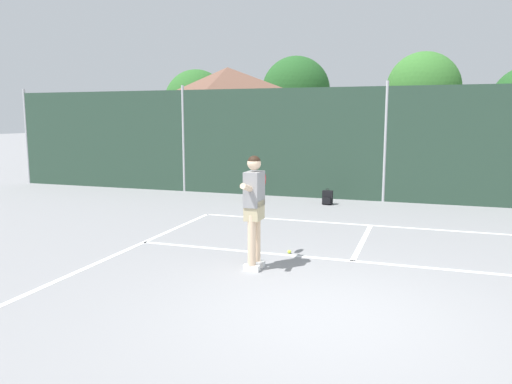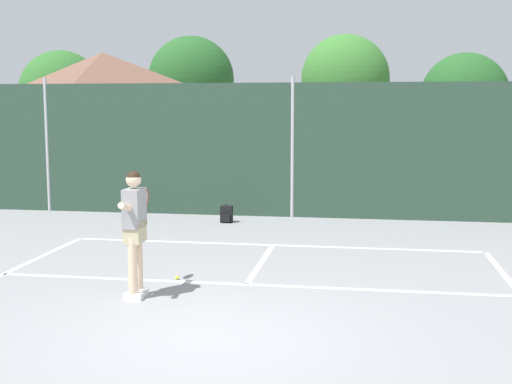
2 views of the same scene
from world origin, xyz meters
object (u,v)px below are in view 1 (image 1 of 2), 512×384
(tennis_ball, at_px, (289,252))
(backpack_black, at_px, (327,198))
(tennis_player, at_px, (254,202))
(backpack_olive, at_px, (248,194))

(tennis_ball, xyz_separation_m, backpack_black, (-0.30, 5.35, 0.16))
(tennis_player, bearing_deg, tennis_ball, 73.77)
(tennis_ball, bearing_deg, backpack_olive, 116.87)
(backpack_olive, distance_m, backpack_black, 2.34)
(tennis_ball, distance_m, backpack_olive, 5.84)
(tennis_ball, distance_m, backpack_black, 5.36)
(tennis_player, xyz_separation_m, backpack_black, (0.00, 6.42, -0.92))
(tennis_ball, relative_size, backpack_black, 0.14)
(tennis_player, distance_m, tennis_ball, 1.55)
(backpack_olive, relative_size, backpack_black, 1.00)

